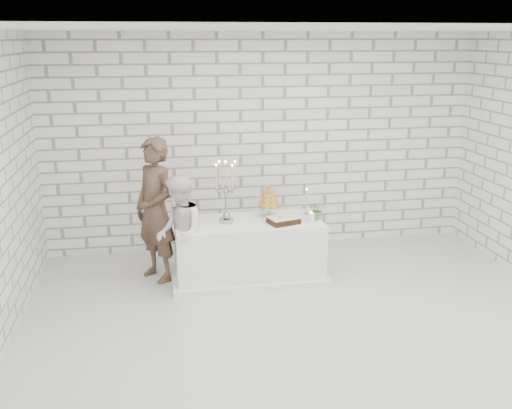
{
  "coord_description": "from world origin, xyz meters",
  "views": [
    {
      "loc": [
        -1.49,
        -5.31,
        2.94
      ],
      "look_at": [
        -0.35,
        1.03,
        1.05
      ],
      "focal_mm": 40.46,
      "sensor_mm": 36.0,
      "label": 1
    }
  ],
  "objects_px": {
    "cake_table": "(249,250)",
    "croquembouche": "(269,200)",
    "bride": "(179,234)",
    "candelabra": "(226,192)",
    "groom": "(156,210)"
  },
  "relations": [
    {
      "from": "cake_table",
      "to": "bride",
      "type": "height_order",
      "value": "bride"
    },
    {
      "from": "cake_table",
      "to": "bride",
      "type": "relative_size",
      "value": 1.29
    },
    {
      "from": "cake_table",
      "to": "candelabra",
      "type": "distance_m",
      "value": 0.81
    },
    {
      "from": "candelabra",
      "to": "croquembouche",
      "type": "xyz_separation_m",
      "value": [
        0.56,
        0.15,
        -0.16
      ]
    },
    {
      "from": "groom",
      "to": "croquembouche",
      "type": "height_order",
      "value": "groom"
    },
    {
      "from": "cake_table",
      "to": "croquembouche",
      "type": "height_order",
      "value": "croquembouche"
    },
    {
      "from": "bride",
      "to": "croquembouche",
      "type": "distance_m",
      "value": 1.22
    },
    {
      "from": "groom",
      "to": "bride",
      "type": "bearing_deg",
      "value": -0.9
    },
    {
      "from": "groom",
      "to": "bride",
      "type": "distance_m",
      "value": 0.49
    },
    {
      "from": "cake_table",
      "to": "candelabra",
      "type": "relative_size",
      "value": 2.33
    },
    {
      "from": "bride",
      "to": "candelabra",
      "type": "relative_size",
      "value": 1.81
    },
    {
      "from": "candelabra",
      "to": "croquembouche",
      "type": "height_order",
      "value": "candelabra"
    },
    {
      "from": "cake_table",
      "to": "bride",
      "type": "bearing_deg",
      "value": -168.7
    },
    {
      "from": "cake_table",
      "to": "croquembouche",
      "type": "relative_size",
      "value": 4.07
    },
    {
      "from": "candelabra",
      "to": "bride",
      "type": "bearing_deg",
      "value": -163.08
    }
  ]
}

